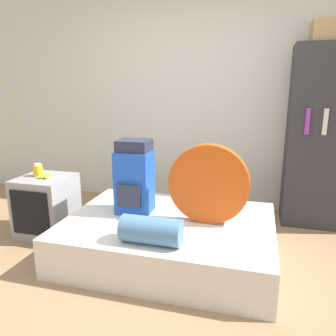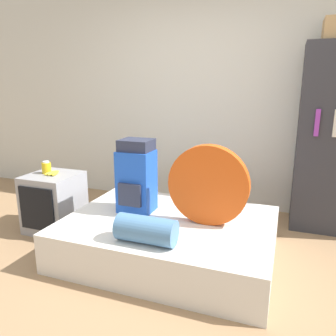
# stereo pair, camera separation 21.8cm
# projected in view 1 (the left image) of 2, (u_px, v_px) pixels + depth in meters

# --- Properties ---
(ground_plane) EXTENTS (16.00, 16.00, 0.00)m
(ground_plane) POSITION_uv_depth(u_px,v_px,m) (153.00, 292.00, 2.35)
(ground_plane) COLOR #997551
(wall_back) EXTENTS (8.00, 0.05, 2.60)m
(wall_back) POSITION_uv_depth(u_px,v_px,m) (203.00, 98.00, 3.88)
(wall_back) COLOR silver
(wall_back) RESTS_ON ground_plane
(bed) EXTENTS (1.74, 1.29, 0.34)m
(bed) POSITION_uv_depth(u_px,v_px,m) (169.00, 237.00, 2.83)
(bed) COLOR silver
(bed) RESTS_ON ground_plane
(backpack) EXTENTS (0.30, 0.29, 0.65)m
(backpack) POSITION_uv_depth(u_px,v_px,m) (134.00, 178.00, 2.88)
(backpack) COLOR blue
(backpack) RESTS_ON bed
(tent_bag) EXTENTS (0.66, 0.09, 0.66)m
(tent_bag) POSITION_uv_depth(u_px,v_px,m) (209.00, 184.00, 2.65)
(tent_bag) COLOR #D14C14
(tent_bag) RESTS_ON bed
(sleeping_roll) EXTENTS (0.44, 0.20, 0.20)m
(sleeping_roll) POSITION_uv_depth(u_px,v_px,m) (151.00, 230.00, 2.34)
(sleeping_roll) COLOR teal
(sleeping_roll) RESTS_ON bed
(television) EXTENTS (0.48, 0.50, 0.58)m
(television) POSITION_uv_depth(u_px,v_px,m) (47.00, 206.00, 3.22)
(television) COLOR #939399
(television) RESTS_ON ground_plane
(canister) EXTENTS (0.09, 0.09, 0.13)m
(canister) POSITION_uv_depth(u_px,v_px,m) (38.00, 170.00, 3.18)
(canister) COLOR gold
(canister) RESTS_ON television
(banana_bunch) EXTENTS (0.12, 0.17, 0.03)m
(banana_bunch) POSITION_uv_depth(u_px,v_px,m) (46.00, 176.00, 3.15)
(banana_bunch) COLOR yellow
(banana_bunch) RESTS_ON television
(bookshelf) EXTENTS (0.78, 0.46, 1.84)m
(bookshelf) POSITION_uv_depth(u_px,v_px,m) (327.00, 138.00, 3.33)
(bookshelf) COLOR #2D2D33
(bookshelf) RESTS_ON ground_plane
(cardboard_box) EXTENTS (0.40, 0.31, 0.20)m
(cardboard_box) POSITION_uv_depth(u_px,v_px,m) (334.00, 31.00, 3.09)
(cardboard_box) COLOR #A88456
(cardboard_box) RESTS_ON bookshelf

